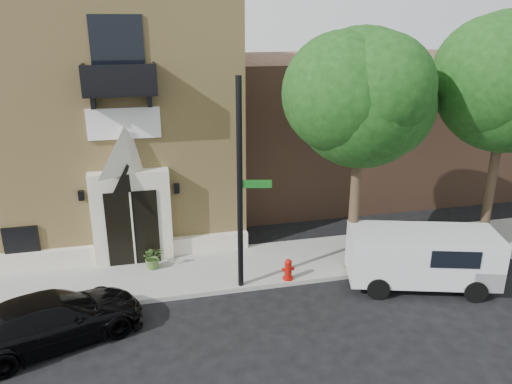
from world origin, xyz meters
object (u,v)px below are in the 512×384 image
(cargo_van, at_px, (427,257))
(pedestrian_near, at_px, (361,242))
(black_sedan, at_px, (53,319))
(fire_hydrant, at_px, (288,269))
(dumpster, at_px, (393,242))
(street_sign, at_px, (240,187))

(cargo_van, distance_m, pedestrian_near, 2.25)
(black_sedan, distance_m, fire_hydrant, 7.03)
(fire_hydrant, relative_size, pedestrian_near, 0.47)
(dumpster, bearing_deg, fire_hydrant, -167.14)
(pedestrian_near, bearing_deg, black_sedan, -15.92)
(street_sign, xyz_separation_m, dumpster, (5.52, 0.61, -2.66))
(street_sign, bearing_deg, dumpster, 18.58)
(black_sedan, relative_size, cargo_van, 0.96)
(cargo_van, relative_size, street_sign, 0.75)
(black_sedan, xyz_separation_m, dumpster, (10.85, 2.14, 0.06))
(street_sign, height_order, dumpster, street_sign)
(cargo_van, distance_m, fire_hydrant, 4.37)
(black_sedan, xyz_separation_m, fire_hydrant, (6.86, 1.51, -0.18))
(fire_hydrant, bearing_deg, cargo_van, -15.47)
(black_sedan, relative_size, pedestrian_near, 3.08)
(street_sign, height_order, pedestrian_near, street_sign)
(street_sign, height_order, fire_hydrant, street_sign)
(fire_hydrant, xyz_separation_m, pedestrian_near, (2.75, 0.58, 0.41))
(pedestrian_near, bearing_deg, cargo_van, 101.48)
(black_sedan, bearing_deg, pedestrian_near, -98.10)
(black_sedan, bearing_deg, street_sign, -94.40)
(cargo_van, bearing_deg, black_sedan, -161.43)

